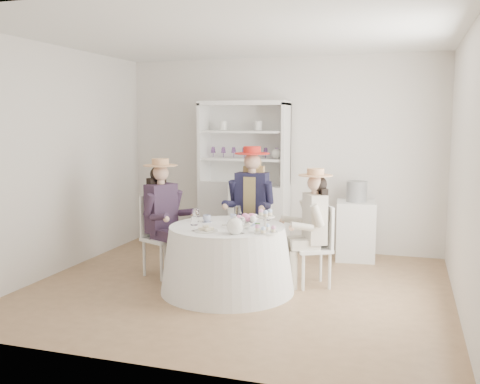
% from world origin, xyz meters
% --- Properties ---
extents(ground, '(4.50, 4.50, 0.00)m').
position_xyz_m(ground, '(0.00, 0.00, 0.00)').
color(ground, olive).
rests_on(ground, ground).
extents(ceiling, '(4.50, 4.50, 0.00)m').
position_xyz_m(ceiling, '(0.00, 0.00, 2.70)').
color(ceiling, white).
rests_on(ceiling, wall_back).
extents(wall_back, '(4.50, 0.00, 4.50)m').
position_xyz_m(wall_back, '(0.00, 2.00, 1.35)').
color(wall_back, silver).
rests_on(wall_back, ground).
extents(wall_front, '(4.50, 0.00, 4.50)m').
position_xyz_m(wall_front, '(0.00, -2.00, 1.35)').
color(wall_front, silver).
rests_on(wall_front, ground).
extents(wall_left, '(0.00, 4.50, 4.50)m').
position_xyz_m(wall_left, '(-2.25, 0.00, 1.35)').
color(wall_left, silver).
rests_on(wall_left, ground).
extents(wall_right, '(0.00, 4.50, 4.50)m').
position_xyz_m(wall_right, '(2.25, 0.00, 1.35)').
color(wall_right, silver).
rests_on(wall_right, ground).
extents(tea_table, '(1.44, 1.44, 0.71)m').
position_xyz_m(tea_table, '(-0.07, -0.11, 0.35)').
color(tea_table, white).
rests_on(tea_table, ground).
extents(hutch, '(1.28, 0.58, 2.09)m').
position_xyz_m(hutch, '(-0.46, 1.77, 0.74)').
color(hutch, silver).
rests_on(hutch, ground).
extents(side_table, '(0.55, 0.55, 0.77)m').
position_xyz_m(side_table, '(1.11, 1.65, 0.39)').
color(side_table, silver).
rests_on(side_table, ground).
extents(hatbox, '(0.35, 0.35, 0.27)m').
position_xyz_m(hatbox, '(1.11, 1.65, 0.90)').
color(hatbox, black).
rests_on(hatbox, side_table).
extents(guest_left, '(0.58, 0.53, 1.39)m').
position_xyz_m(guest_left, '(-0.97, 0.18, 0.78)').
color(guest_left, silver).
rests_on(guest_left, ground).
extents(guest_mid, '(0.54, 0.57, 1.51)m').
position_xyz_m(guest_mid, '(-0.08, 0.83, 0.86)').
color(guest_mid, silver).
rests_on(guest_mid, ground).
extents(guest_right, '(0.56, 0.50, 1.31)m').
position_xyz_m(guest_right, '(0.77, 0.32, 0.74)').
color(guest_right, silver).
rests_on(guest_right, ground).
extents(spare_chair, '(0.45, 0.45, 1.04)m').
position_xyz_m(spare_chair, '(-0.67, 1.15, 0.56)').
color(spare_chair, silver).
rests_on(spare_chair, ground).
extents(teacup_a, '(0.11, 0.11, 0.07)m').
position_xyz_m(teacup_a, '(-0.35, 0.01, 0.75)').
color(teacup_a, white).
rests_on(teacup_a, tea_table).
extents(teacup_b, '(0.07, 0.07, 0.07)m').
position_xyz_m(teacup_b, '(-0.10, 0.18, 0.74)').
color(teacup_b, white).
rests_on(teacup_b, tea_table).
extents(teacup_c, '(0.09, 0.09, 0.07)m').
position_xyz_m(teacup_c, '(0.18, -0.03, 0.74)').
color(teacup_c, white).
rests_on(teacup_c, tea_table).
extents(flower_bowl, '(0.30, 0.30, 0.06)m').
position_xyz_m(flower_bowl, '(0.11, -0.16, 0.74)').
color(flower_bowl, white).
rests_on(flower_bowl, tea_table).
extents(flower_arrangement, '(0.20, 0.19, 0.07)m').
position_xyz_m(flower_arrangement, '(0.15, -0.15, 0.80)').
color(flower_arrangement, pink).
rests_on(flower_arrangement, tea_table).
extents(table_teapot, '(0.24, 0.17, 0.18)m').
position_xyz_m(table_teapot, '(0.14, -0.48, 0.79)').
color(table_teapot, white).
rests_on(table_teapot, tea_table).
extents(sandwich_plate, '(0.24, 0.24, 0.05)m').
position_xyz_m(sandwich_plate, '(-0.19, -0.45, 0.72)').
color(sandwich_plate, white).
rests_on(sandwich_plate, tea_table).
extents(cupcake_stand, '(0.25, 0.25, 0.23)m').
position_xyz_m(cupcake_stand, '(0.40, -0.34, 0.80)').
color(cupcake_stand, white).
rests_on(cupcake_stand, tea_table).
extents(stemware_set, '(0.88, 0.85, 0.15)m').
position_xyz_m(stemware_set, '(-0.07, -0.11, 0.79)').
color(stemware_set, white).
rests_on(stemware_set, tea_table).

